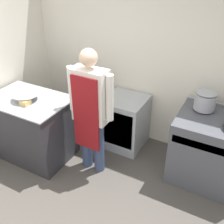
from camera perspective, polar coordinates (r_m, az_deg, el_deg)
name	(u,v)px	position (r m, az deg, el deg)	size (l,w,h in m)	color
wall_back	(142,56)	(3.85, 6.44, 11.98)	(8.00, 0.05, 2.70)	silver
prep_counter	(33,127)	(3.94, -16.88, -3.23)	(1.12, 0.77, 0.93)	#2D2D33
stove	(212,149)	(3.62, 20.85, -7.61)	(0.94, 0.79, 0.93)	#4C4F56
fridge_unit	(125,122)	(4.00, 2.88, -2.21)	(0.59, 0.60, 0.81)	#A8ADB2
person_cook	(91,107)	(3.24, -4.70, 0.99)	(0.62, 0.24, 1.72)	#38476B
mixing_bowl	(26,97)	(3.68, -18.20, 3.17)	(0.36, 0.36, 0.08)	#9EA0A8
plastic_tub	(25,102)	(3.56, -18.37, 2.02)	(0.11, 0.11, 0.07)	#D8B266
stock_pot	(205,100)	(3.44, 19.66, 2.49)	(0.26, 0.26, 0.25)	#9EA0A8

